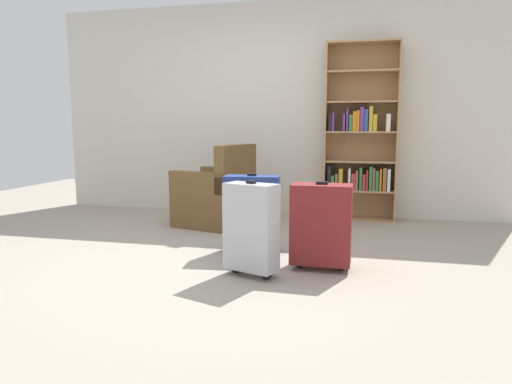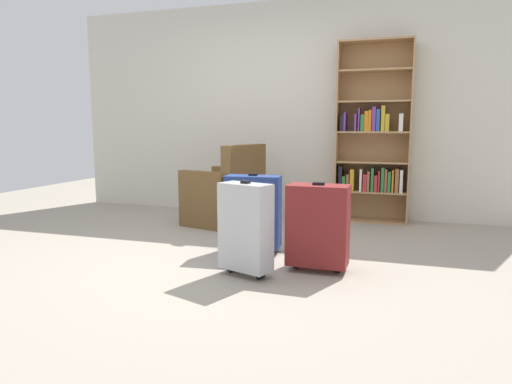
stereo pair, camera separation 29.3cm
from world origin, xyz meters
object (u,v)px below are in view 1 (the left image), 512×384
armchair (217,197)px  suitcase_navy_blue (252,212)px  mug (258,227)px  suitcase_silver (251,227)px  bookshelf (361,140)px  suitcase_dark_red (321,224)px

armchair → suitcase_navy_blue: bearing=-57.3°
mug → suitcase_silver: suitcase_silver is taller
bookshelf → suitcase_silver: bookshelf is taller
suitcase_dark_red → suitcase_silver: size_ratio=0.96×
bookshelf → mug: size_ratio=17.01×
bookshelf → suitcase_silver: bearing=-108.0°
bookshelf → suitcase_navy_blue: (-0.90, -1.69, -0.58)m
bookshelf → armchair: bearing=-155.9°
armchair → suitcase_silver: (0.78, -1.63, 0.05)m
suitcase_silver → armchair: bearing=115.7°
suitcase_silver → bookshelf: bearing=72.0°
suitcase_navy_blue → suitcase_silver: 0.65m
mug → suitcase_navy_blue: size_ratio=0.17×
bookshelf → armchair: 1.80m
armchair → suitcase_silver: 1.81m
bookshelf → armchair: size_ratio=2.27×
bookshelf → mug: bookshelf is taller
mug → suitcase_silver: (0.26, -1.42, 0.32)m
suitcase_silver → suitcase_navy_blue: bearing=102.9°
armchair → mug: 0.62m
armchair → suitcase_dark_red: size_ratio=1.32×
bookshelf → suitcase_dark_red: size_ratio=3.00×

